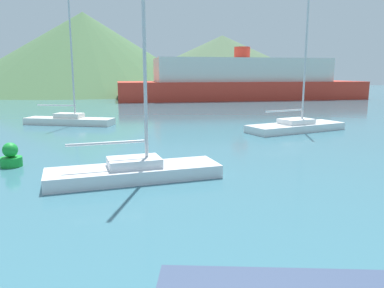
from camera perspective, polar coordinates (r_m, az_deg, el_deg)
sailboat_inner at (r=13.32m, az=-8.74°, el=-3.74°), size 6.25×3.61×9.07m
sailboat_middle at (r=25.14m, az=15.56°, el=2.75°), size 6.91×5.04×9.35m
sailboat_outer at (r=28.69m, az=-18.20°, el=3.65°), size 6.70×2.62×9.60m
ferry_distant at (r=55.26m, az=7.53°, el=9.45°), size 36.31×16.04×7.36m
buoy_marker at (r=16.64m, az=-25.89°, el=-1.75°), size 0.84×0.84×0.97m
hill_west at (r=81.33m, az=-16.08°, el=13.28°), size 51.66×51.66×15.75m
hill_central at (r=82.23m, az=4.58°, el=12.16°), size 50.77×50.77×11.57m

